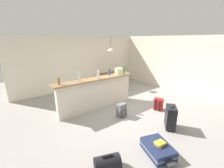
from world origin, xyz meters
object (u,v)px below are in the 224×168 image
(dining_chair_near_partition, at_px, (120,80))
(duffel_bag_black, at_px, (107,163))
(backpack_grey, at_px, (122,110))
(bottle_blue, at_px, (109,72))
(suitcase_flat_navy, at_px, (158,149))
(bottle_green, at_px, (124,70))
(backpack_red, at_px, (159,104))
(book_stack, at_px, (160,143))
(bottle_white, at_px, (98,75))
(suitcase_upright_black, at_px, (171,117))
(dining_table, at_px, (113,75))
(bottle_amber, at_px, (59,81))
(grocery_bag, at_px, (119,71))
(pendant_lamp, at_px, (111,49))
(bottle_clear, at_px, (78,77))

(dining_chair_near_partition, bearing_deg, duffel_bag_black, -133.24)
(duffel_bag_black, xyz_separation_m, backpack_grey, (1.54, 1.38, 0.05))
(bottle_blue, bearing_deg, suitcase_flat_navy, -105.24)
(bottle_green, xyz_separation_m, backpack_red, (0.32, -1.47, -1.02))
(backpack_grey, bearing_deg, book_stack, -103.51)
(bottle_white, distance_m, bottle_green, 1.26)
(bottle_green, bearing_deg, suitcase_upright_black, -98.63)
(suitcase_upright_black, xyz_separation_m, book_stack, (-1.05, -0.42, -0.08))
(backpack_red, bearing_deg, backpack_grey, 161.86)
(dining_table, height_order, backpack_grey, dining_table)
(bottle_amber, bearing_deg, backpack_red, -26.93)
(suitcase_upright_black, xyz_separation_m, duffel_bag_black, (-2.17, -0.09, -0.18))
(bottle_amber, distance_m, grocery_bag, 2.26)
(dining_chair_near_partition, height_order, backpack_grey, dining_chair_near_partition)
(backpack_red, bearing_deg, book_stack, -143.23)
(bottle_green, xyz_separation_m, book_stack, (-1.40, -2.75, -0.97))
(dining_chair_near_partition, height_order, duffel_bag_black, dining_chair_near_partition)
(dining_chair_near_partition, relative_size, backpack_grey, 2.21)
(grocery_bag, bearing_deg, pendant_lamp, 63.52)
(suitcase_flat_navy, bearing_deg, bottle_amber, 112.26)
(dining_table, height_order, book_stack, dining_table)
(pendant_lamp, bearing_deg, dining_chair_near_partition, -83.64)
(bottle_amber, height_order, grocery_bag, bottle_amber)
(bottle_amber, relative_size, duffel_bag_black, 0.41)
(pendant_lamp, bearing_deg, backpack_red, -93.33)
(bottle_amber, height_order, dining_chair_near_partition, bottle_amber)
(bottle_amber, height_order, book_stack, bottle_amber)
(grocery_bag, bearing_deg, dining_chair_near_partition, 46.42)
(suitcase_flat_navy, xyz_separation_m, backpack_red, (1.74, 1.25, 0.09))
(bottle_blue, distance_m, suitcase_flat_navy, 3.08)
(bottle_white, bearing_deg, grocery_bag, 7.09)
(backpack_red, xyz_separation_m, backpack_grey, (-1.30, 0.43, 0.00))
(bottle_blue, bearing_deg, bottle_green, -4.57)
(bottle_green, height_order, grocery_bag, bottle_green)
(backpack_red, bearing_deg, dining_table, 85.01)
(bottle_white, height_order, dining_table, bottle_white)
(dining_table, height_order, suitcase_flat_navy, dining_table)
(backpack_grey, relative_size, book_stack, 1.71)
(book_stack, bearing_deg, bottle_clear, 100.87)
(suitcase_upright_black, bearing_deg, bottle_blue, 97.46)
(suitcase_upright_black, bearing_deg, backpack_red, 52.13)
(bottle_clear, bearing_deg, duffel_bag_black, -104.29)
(dining_table, xyz_separation_m, suitcase_upright_black, (-0.92, -3.78, -0.32))
(grocery_bag, bearing_deg, duffel_bag_black, -133.11)
(bottle_white, xyz_separation_m, suitcase_flat_navy, (-0.17, -2.59, -1.11))
(bottle_clear, bearing_deg, dining_table, 30.98)
(bottle_blue, height_order, dining_chair_near_partition, bottle_blue)
(bottle_blue, distance_m, suitcase_upright_black, 2.56)
(bottle_blue, xyz_separation_m, dining_table, (1.24, 1.40, -0.56))
(grocery_bag, height_order, dining_chair_near_partition, grocery_bag)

